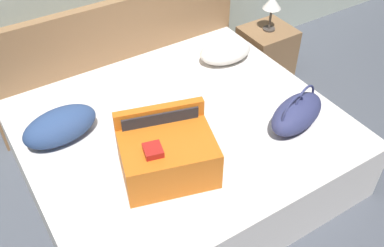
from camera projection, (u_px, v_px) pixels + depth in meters
The scene contains 9 objects.
ground_plane at pixel (212, 208), 3.03m from camera, with size 12.00×12.00×0.00m, color #4C515B.
bed at pixel (182, 149), 3.12m from camera, with size 2.06×1.82×0.48m, color silver.
headboard at pixel (121, 57), 3.56m from camera, with size 2.11×0.08×0.98m, color olive.
hard_case_large at pixel (168, 155), 2.53m from camera, with size 0.63×0.55×0.36m.
duffel_bag at pixel (297, 113), 2.88m from camera, with size 0.53×0.36×0.28m.
pillow_near_headboard at pixel (225, 52), 3.48m from camera, with size 0.43×0.27×0.17m, color white.
pillow_center_head at pixel (60, 126), 2.78m from camera, with size 0.49×0.27×0.21m, color navy.
nightstand at pixel (266, 53), 4.06m from camera, with size 0.44×0.40×0.49m, color olive.
table_lamp at pixel (272, 4), 3.74m from camera, with size 0.16×0.16×0.31m.
Camera 1 is at (-1.12, -1.52, 2.44)m, focal length 40.91 mm.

